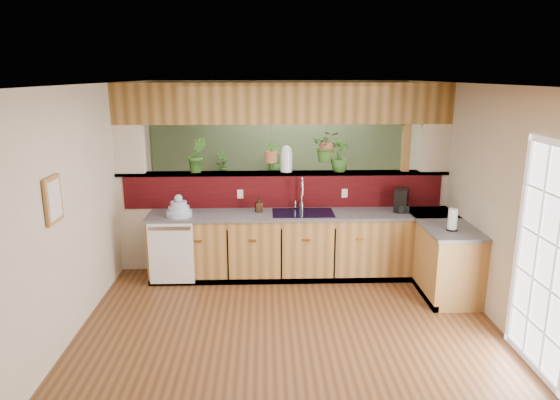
{
  "coord_description": "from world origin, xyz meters",
  "views": [
    {
      "loc": [
        -0.27,
        -5.46,
        2.71
      ],
      "look_at": [
        -0.07,
        0.7,
        1.15
      ],
      "focal_mm": 32.0,
      "sensor_mm": 36.0,
      "label": 1
    }
  ],
  "objects_px": {
    "dish_stack": "(179,209)",
    "glass_jar": "(286,159)",
    "faucet": "(302,192)",
    "coffee_maker": "(402,201)",
    "shelving_console": "(253,200)",
    "paper_towel": "(452,220)",
    "soap_dispenser": "(259,205)"
  },
  "relations": [
    {
      "from": "paper_towel",
      "to": "shelving_console",
      "type": "distance_m",
      "value": 3.98
    },
    {
      "from": "dish_stack",
      "to": "shelving_console",
      "type": "bearing_deg",
      "value": 69.0
    },
    {
      "from": "faucet",
      "to": "soap_dispenser",
      "type": "relative_size",
      "value": 2.29
    },
    {
      "from": "soap_dispenser",
      "to": "coffee_maker",
      "type": "relative_size",
      "value": 0.64
    },
    {
      "from": "dish_stack",
      "to": "soap_dispenser",
      "type": "height_order",
      "value": "dish_stack"
    },
    {
      "from": "soap_dispenser",
      "to": "coffee_maker",
      "type": "height_order",
      "value": "coffee_maker"
    },
    {
      "from": "paper_towel",
      "to": "glass_jar",
      "type": "height_order",
      "value": "glass_jar"
    },
    {
      "from": "faucet",
      "to": "glass_jar",
      "type": "distance_m",
      "value": 0.52
    },
    {
      "from": "paper_towel",
      "to": "shelving_console",
      "type": "bearing_deg",
      "value": 128.16
    },
    {
      "from": "dish_stack",
      "to": "soap_dispenser",
      "type": "xyz_separation_m",
      "value": [
        1.04,
        0.17,
        0.01
      ]
    },
    {
      "from": "glass_jar",
      "to": "paper_towel",
      "type": "bearing_deg",
      "value": -31.95
    },
    {
      "from": "paper_towel",
      "to": "faucet",
      "type": "bearing_deg",
      "value": 150.37
    },
    {
      "from": "coffee_maker",
      "to": "soap_dispenser",
      "type": "bearing_deg",
      "value": -158.29
    },
    {
      "from": "dish_stack",
      "to": "coffee_maker",
      "type": "height_order",
      "value": "coffee_maker"
    },
    {
      "from": "paper_towel",
      "to": "shelving_console",
      "type": "xyz_separation_m",
      "value": [
        -2.44,
        3.1,
        -0.53
      ]
    },
    {
      "from": "faucet",
      "to": "coffee_maker",
      "type": "height_order",
      "value": "faucet"
    },
    {
      "from": "faucet",
      "to": "dish_stack",
      "type": "bearing_deg",
      "value": -170.78
    },
    {
      "from": "coffee_maker",
      "to": "paper_towel",
      "type": "bearing_deg",
      "value": -43.81
    },
    {
      "from": "glass_jar",
      "to": "dish_stack",
      "type": "bearing_deg",
      "value": -161.32
    },
    {
      "from": "faucet",
      "to": "dish_stack",
      "type": "distance_m",
      "value": 1.65
    },
    {
      "from": "soap_dispenser",
      "to": "dish_stack",
      "type": "bearing_deg",
      "value": -170.48
    },
    {
      "from": "faucet",
      "to": "coffee_maker",
      "type": "distance_m",
      "value": 1.36
    },
    {
      "from": "glass_jar",
      "to": "shelving_console",
      "type": "xyz_separation_m",
      "value": [
        -0.51,
        1.9,
        -1.07
      ]
    },
    {
      "from": "paper_towel",
      "to": "soap_dispenser",
      "type": "bearing_deg",
      "value": 158.89
    },
    {
      "from": "coffee_maker",
      "to": "paper_towel",
      "type": "height_order",
      "value": "coffee_maker"
    },
    {
      "from": "faucet",
      "to": "dish_stack",
      "type": "relative_size",
      "value": 1.38
    },
    {
      "from": "faucet",
      "to": "glass_jar",
      "type": "bearing_deg",
      "value": 132.25
    },
    {
      "from": "dish_stack",
      "to": "glass_jar",
      "type": "bearing_deg",
      "value": 18.68
    },
    {
      "from": "glass_jar",
      "to": "shelving_console",
      "type": "relative_size",
      "value": 0.25
    },
    {
      "from": "dish_stack",
      "to": "soap_dispenser",
      "type": "distance_m",
      "value": 1.06
    },
    {
      "from": "dish_stack",
      "to": "paper_towel",
      "type": "height_order",
      "value": "dish_stack"
    },
    {
      "from": "faucet",
      "to": "soap_dispenser",
      "type": "distance_m",
      "value": 0.61
    }
  ]
}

